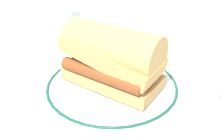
{
  "coord_description": "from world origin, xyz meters",
  "views": [
    {
      "loc": [
        0.15,
        -0.38,
        0.29
      ],
      "look_at": [
        -0.0,
        0.02,
        0.04
      ],
      "focal_mm": 38.59,
      "sensor_mm": 36.0,
      "label": 1
    }
  ],
  "objects_px": {
    "drinking_glass": "(70,34)",
    "salt_shaker": "(224,106)",
    "plate": "(112,85)",
    "sausage_sandwich": "(112,57)"
  },
  "relations": [
    {
      "from": "plate",
      "to": "salt_shaker",
      "type": "bearing_deg",
      "value": -10.21
    },
    {
      "from": "sausage_sandwich",
      "to": "drinking_glass",
      "type": "relative_size",
      "value": 1.84
    },
    {
      "from": "plate",
      "to": "salt_shaker",
      "type": "distance_m",
      "value": 0.22
    },
    {
      "from": "plate",
      "to": "drinking_glass",
      "type": "bearing_deg",
      "value": 141.88
    },
    {
      "from": "plate",
      "to": "sausage_sandwich",
      "type": "distance_m",
      "value": 0.07
    },
    {
      "from": "salt_shaker",
      "to": "drinking_glass",
      "type": "bearing_deg",
      "value": 155.71
    },
    {
      "from": "plate",
      "to": "salt_shaker",
      "type": "relative_size",
      "value": 3.67
    },
    {
      "from": "drinking_glass",
      "to": "salt_shaker",
      "type": "bearing_deg",
      "value": -24.29
    },
    {
      "from": "drinking_glass",
      "to": "salt_shaker",
      "type": "distance_m",
      "value": 0.42
    },
    {
      "from": "plate",
      "to": "sausage_sandwich",
      "type": "xyz_separation_m",
      "value": [
        0.0,
        0.0,
        0.07
      ]
    }
  ]
}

